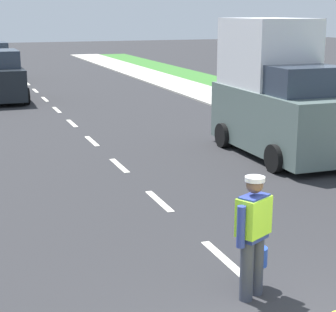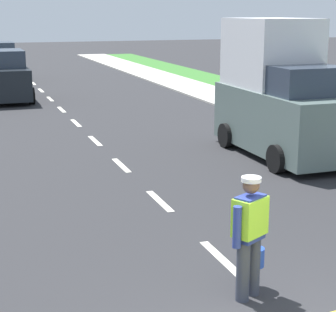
# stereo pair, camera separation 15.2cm
# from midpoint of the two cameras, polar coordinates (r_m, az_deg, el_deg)

# --- Properties ---
(ground_plane) EXTENTS (96.00, 96.00, 0.00)m
(ground_plane) POSITION_cam_midpoint_polar(r_m,az_deg,el_deg) (26.56, -12.01, 5.44)
(ground_plane) COLOR #28282B
(sidewalk_right) EXTENTS (2.40, 72.00, 0.14)m
(sidewalk_right) POSITION_cam_midpoint_polar(r_m,az_deg,el_deg) (18.92, 15.44, 1.94)
(sidewalk_right) COLOR #B2ADA3
(sidewalk_right) RESTS_ON ground
(lane_center_line) EXTENTS (0.14, 46.40, 0.01)m
(lane_center_line) POSITION_cam_midpoint_polar(r_m,az_deg,el_deg) (30.69, -13.16, 6.48)
(lane_center_line) COLOR silver
(lane_center_line) RESTS_ON ground
(road_worker) EXTENTS (0.65, 0.59, 1.67)m
(road_worker) POSITION_cam_midpoint_polar(r_m,az_deg,el_deg) (7.88, 7.68, -7.12)
(road_worker) COLOR #383D4C
(road_worker) RESTS_ON ground
(delivery_truck) EXTENTS (2.16, 4.60, 3.54)m
(delivery_truck) POSITION_cam_midpoint_polar(r_m,az_deg,el_deg) (15.81, 10.24, 5.89)
(delivery_truck) COLOR slate
(delivery_truck) RESTS_ON ground
(car_oncoming_second) EXTENTS (2.05, 3.89, 2.14)m
(car_oncoming_second) POSITION_cam_midpoint_polar(r_m,az_deg,el_deg) (26.02, -16.05, 7.24)
(car_oncoming_second) COLOR black
(car_oncoming_second) RESTS_ON ground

